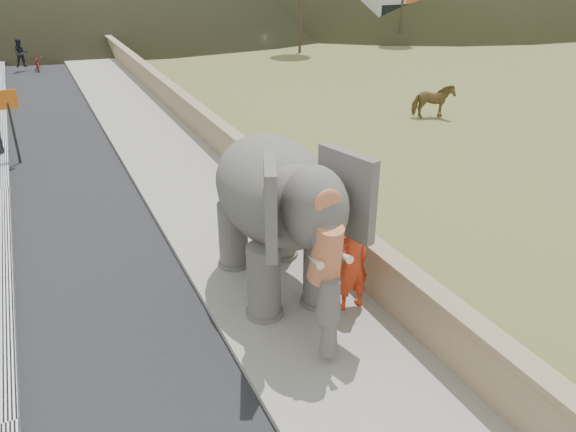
% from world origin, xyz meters
% --- Properties ---
extents(ground, '(160.00, 160.00, 0.00)m').
position_xyz_m(ground, '(0.00, 0.00, 0.00)').
color(ground, olive).
rests_on(ground, ground).
extents(road, '(7.00, 120.00, 0.03)m').
position_xyz_m(road, '(-5.00, 10.00, 0.01)').
color(road, black).
rests_on(road, ground).
extents(median, '(0.35, 120.00, 0.22)m').
position_xyz_m(median, '(-5.00, 10.00, 0.11)').
color(median, black).
rests_on(median, ground).
extents(walkway, '(3.00, 120.00, 0.15)m').
position_xyz_m(walkway, '(0.00, 10.00, 0.07)').
color(walkway, '#9E9687').
rests_on(walkway, ground).
extents(parapet, '(0.30, 120.00, 1.10)m').
position_xyz_m(parapet, '(1.65, 10.00, 0.55)').
color(parapet, tan).
rests_on(parapet, ground).
extents(signboard, '(0.60, 0.08, 2.40)m').
position_xyz_m(signboard, '(-4.50, 12.62, 1.64)').
color(signboard, '#2D2D33').
rests_on(signboard, ground).
extents(cow, '(1.80, 1.26, 1.39)m').
position_xyz_m(cow, '(11.11, 11.48, 0.69)').
color(cow, brown).
rests_on(cow, ground).
extents(distant_car, '(4.55, 3.04, 1.44)m').
position_xyz_m(distant_car, '(19.47, 35.98, 0.72)').
color(distant_car, '#B8B6BE').
rests_on(distant_car, ground).
extents(bus_white, '(11.13, 3.14, 3.10)m').
position_xyz_m(bus_white, '(27.00, 33.14, 1.55)').
color(bus_white, white).
rests_on(bus_white, ground).
extents(bus_orange, '(11.18, 3.46, 3.10)m').
position_xyz_m(bus_orange, '(29.62, 32.48, 1.55)').
color(bus_orange, orange).
rests_on(bus_orange, ground).
extents(elephant_and_man, '(2.53, 4.52, 3.18)m').
position_xyz_m(elephant_and_man, '(0.02, 2.29, 1.73)').
color(elephant_and_man, slate).
rests_on(elephant_and_man, ground).
extents(motorcyclist, '(1.44, 1.63, 1.84)m').
position_xyz_m(motorcyclist, '(-3.44, 29.32, 0.73)').
color(motorcyclist, maroon).
rests_on(motorcyclist, ground).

